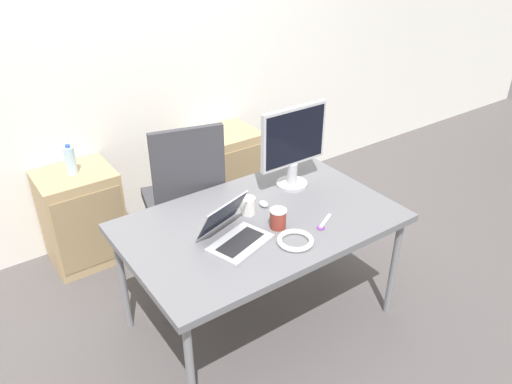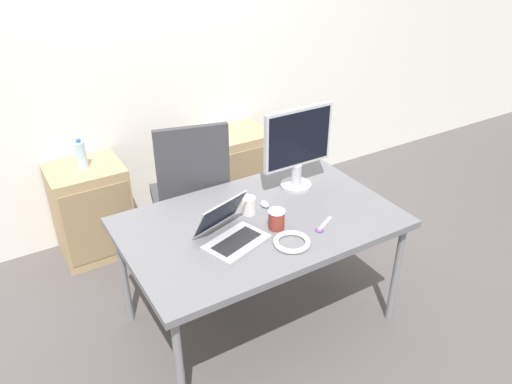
{
  "view_description": "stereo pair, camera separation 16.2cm",
  "coord_description": "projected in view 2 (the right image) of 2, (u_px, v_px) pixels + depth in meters",
  "views": [
    {
      "loc": [
        -1.33,
        -1.84,
        2.19
      ],
      "look_at": [
        0.0,
        0.05,
        0.87
      ],
      "focal_mm": 35.0,
      "sensor_mm": 36.0,
      "label": 1
    },
    {
      "loc": [
        -1.19,
        -1.93,
        2.19
      ],
      "look_at": [
        0.0,
        0.05,
        0.87
      ],
      "focal_mm": 35.0,
      "sensor_mm": 36.0,
      "label": 2
    }
  ],
  "objects": [
    {
      "name": "scissors",
      "position": [
        323.0,
        226.0,
        2.64
      ],
      "size": [
        0.16,
        0.1,
        0.01
      ],
      "color": "#B2B2B7",
      "rests_on": "desk"
    },
    {
      "name": "cabinet_left",
      "position": [
        92.0,
        211.0,
        3.49
      ],
      "size": [
        0.49,
        0.41,
        0.68
      ],
      "color": "tan",
      "rests_on": "ground_plane"
    },
    {
      "name": "laptop_center",
      "position": [
        231.0,
        233.0,
        2.51
      ],
      "size": [
        0.36,
        0.38,
        0.2
      ],
      "color": "#ADADB2",
      "rests_on": "desk"
    },
    {
      "name": "cable_coil",
      "position": [
        292.0,
        242.0,
        2.5
      ],
      "size": [
        0.19,
        0.19,
        0.03
      ],
      "color": "white",
      "rests_on": "desk"
    },
    {
      "name": "mouse",
      "position": [
        265.0,
        204.0,
        2.81
      ],
      "size": [
        0.04,
        0.06,
        0.03
      ],
      "color": "silver",
      "rests_on": "desk"
    },
    {
      "name": "ground_plane",
      "position": [
        260.0,
        318.0,
        3.06
      ],
      "size": [
        14.0,
        14.0,
        0.0
      ],
      "primitive_type": "plane",
      "color": "#514C4C"
    },
    {
      "name": "water_bottle",
      "position": [
        81.0,
        155.0,
        3.28
      ],
      "size": [
        0.07,
        0.07,
        0.21
      ],
      "color": "silver",
      "rests_on": "cabinet_left"
    },
    {
      "name": "office_chair",
      "position": [
        192.0,
        211.0,
        3.35
      ],
      "size": [
        0.58,
        0.62,
        1.1
      ],
      "color": "#232326",
      "rests_on": "ground_plane"
    },
    {
      "name": "cabinet_right",
      "position": [
        238.0,
        171.0,
        4.02
      ],
      "size": [
        0.49,
        0.41,
        0.68
      ],
      "color": "tan",
      "rests_on": "ground_plane"
    },
    {
      "name": "wall_back",
      "position": [
        153.0,
        54.0,
        3.48
      ],
      "size": [
        10.0,
        0.05,
        2.6
      ],
      "color": "white",
      "rests_on": "ground_plane"
    },
    {
      "name": "monitor",
      "position": [
        298.0,
        146.0,
        2.88
      ],
      "size": [
        0.45,
        0.19,
        0.5
      ],
      "color": "#B7B7BC",
      "rests_on": "desk"
    },
    {
      "name": "desk",
      "position": [
        260.0,
        227.0,
        2.72
      ],
      "size": [
        1.48,
        0.92,
        0.72
      ],
      "color": "slate",
      "rests_on": "ground_plane"
    },
    {
      "name": "coffee_cup_white",
      "position": [
        249.0,
        205.0,
        2.73
      ],
      "size": [
        0.08,
        0.08,
        0.1
      ],
      "color": "white",
      "rests_on": "desk"
    },
    {
      "name": "coffee_cup_brown",
      "position": [
        277.0,
        219.0,
        2.6
      ],
      "size": [
        0.09,
        0.09,
        0.11
      ],
      "color": "maroon",
      "rests_on": "desk"
    }
  ]
}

